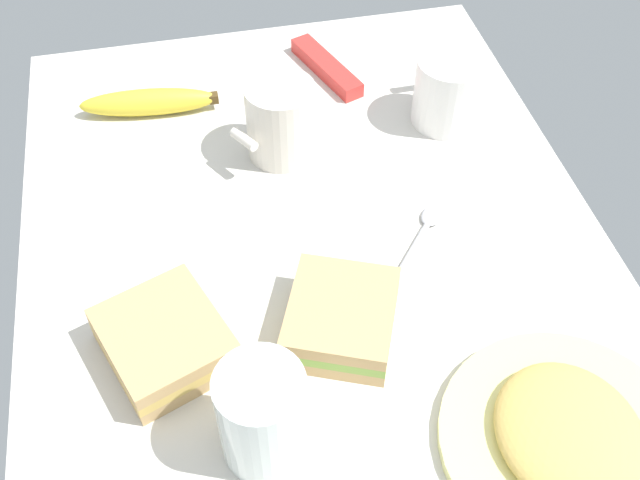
% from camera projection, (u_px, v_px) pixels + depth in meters
% --- Properties ---
extents(tabletop, '(0.90, 0.64, 0.02)m').
position_uv_depth(tabletop, '(320.00, 264.00, 0.83)').
color(tabletop, beige).
rests_on(tabletop, ground).
extents(plate_of_food, '(0.23, 0.23, 0.04)m').
position_uv_depth(plate_of_food, '(568.00, 438.00, 0.66)').
color(plate_of_food, '#EAE58C').
rests_on(plate_of_food, tabletop).
extents(coffee_mug_black, '(0.09, 0.11, 0.10)m').
position_uv_depth(coffee_mug_black, '(281.00, 120.00, 0.90)').
color(coffee_mug_black, silver).
rests_on(coffee_mug_black, tabletop).
extents(coffee_mug_milky, '(0.11, 0.09, 0.09)m').
position_uv_depth(coffee_mug_milky, '(449.00, 90.00, 0.94)').
color(coffee_mug_milky, white).
rests_on(coffee_mug_milky, tabletop).
extents(sandwich_main, '(0.15, 0.14, 0.04)m').
position_uv_depth(sandwich_main, '(165.00, 341.00, 0.72)').
color(sandwich_main, tan).
rests_on(sandwich_main, tabletop).
extents(sandwich_side, '(0.14, 0.14, 0.04)m').
position_uv_depth(sandwich_side, '(344.00, 318.00, 0.74)').
color(sandwich_side, tan).
rests_on(sandwich_side, tabletop).
extents(glass_of_milk, '(0.08, 0.08, 0.11)m').
position_uv_depth(glass_of_milk, '(263.00, 419.00, 0.64)').
color(glass_of_milk, silver).
rests_on(glass_of_milk, tabletop).
extents(banana, '(0.05, 0.18, 0.03)m').
position_uv_depth(banana, '(149.00, 102.00, 0.97)').
color(banana, yellow).
rests_on(banana, tabletop).
extents(spoon, '(0.10, 0.09, 0.01)m').
position_uv_depth(spoon, '(425.00, 229.00, 0.84)').
color(spoon, silver).
rests_on(spoon, tabletop).
extents(snack_bar, '(0.14, 0.07, 0.02)m').
position_uv_depth(snack_bar, '(326.00, 67.00, 1.03)').
color(snack_bar, red).
rests_on(snack_bar, tabletop).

